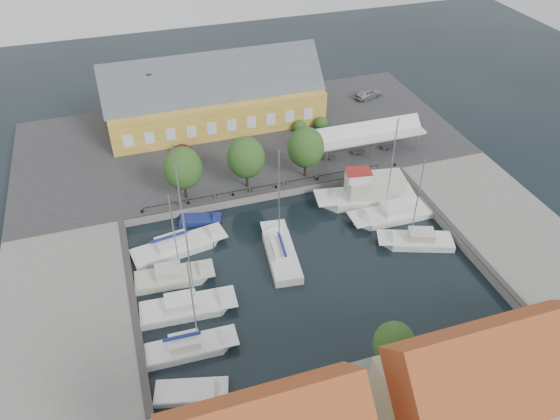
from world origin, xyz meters
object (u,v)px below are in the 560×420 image
object	(u,v)px
car_red	(186,154)
trawler	(369,194)
east_boat_b	(417,242)
west_boat_b	(173,278)
tent_canopy	(368,134)
west_boat_c	(186,309)
west_boat_d	(190,349)
warehouse	(210,99)
launch_nw	(200,221)
west_boat_a	(177,248)
car_silver	(368,94)
center_sailboat	(281,254)
east_boat_a	(392,215)
launch_sw	(190,393)

from	to	relation	value
car_red	trawler	size ratio (longest dim) A/B	0.35
east_boat_b	west_boat_b	xyz separation A→B (m)	(-24.64, 2.46, -0.00)
tent_canopy	west_boat_c	distance (m)	31.83
car_red	west_boat_d	xyz separation A→B (m)	(-4.89, -28.14, -1.41)
warehouse	car_red	world-z (taller)	warehouse
warehouse	tent_canopy	size ratio (longest dim) A/B	2.04
west_boat_d	launch_nw	distance (m)	17.18
west_boat_a	west_boat_b	distance (m)	4.31
car_silver	west_boat_d	world-z (taller)	west_boat_d
center_sailboat	east_boat_a	size ratio (longest dim) A/B	0.97
car_red	west_boat_b	distance (m)	20.12
center_sailboat	west_boat_b	distance (m)	10.77
car_red	launch_sw	bearing A→B (deg)	-123.11
warehouse	center_sailboat	world-z (taller)	center_sailboat
west_boat_a	launch_nw	distance (m)	4.89
center_sailboat	west_boat_d	distance (m)	13.77
west_boat_a	west_boat_c	bearing A→B (deg)	-94.04
car_red	east_boat_b	xyz separation A→B (m)	(19.73, -21.92, -1.42)
warehouse	west_boat_a	size ratio (longest dim) A/B	2.25
car_silver	west_boat_a	size ratio (longest dim) A/B	0.33
trawler	west_boat_d	world-z (taller)	west_boat_d
warehouse	west_boat_d	xyz separation A→B (m)	(-9.82, -36.46, -4.16)
west_boat_c	launch_nw	xyz separation A→B (m)	(3.64, 12.21, -0.17)
tent_canopy	west_boat_b	world-z (taller)	west_boat_b
car_red	center_sailboat	bearing A→B (deg)	-96.53
west_boat_b	launch_sw	world-z (taller)	west_boat_b
east_boat_b	car_red	bearing A→B (deg)	132.00
center_sailboat	west_boat_b	bearing A→B (deg)	179.60
west_boat_b	center_sailboat	bearing A→B (deg)	-0.40
east_boat_a	west_boat_b	size ratio (longest dim) A/B	1.23
tent_canopy	west_boat_b	bearing A→B (deg)	-152.24
east_boat_a	east_boat_b	distance (m)	4.82
launch_sw	launch_nw	world-z (taller)	launch_sw
car_red	west_boat_c	xyz separation A→B (m)	(-4.40, -23.68, -1.42)
warehouse	launch_sw	bearing A→B (deg)	-104.58
center_sailboat	launch_sw	bearing A→B (deg)	-132.11
launch_nw	east_boat_b	bearing A→B (deg)	-27.02
west_boat_a	launch_sw	distance (m)	17.04
center_sailboat	east_boat_a	world-z (taller)	east_boat_a
west_boat_c	launch_sw	size ratio (longest dim) A/B	1.95
east_boat_b	launch_sw	size ratio (longest dim) A/B	1.78
trawler	west_boat_a	xyz separation A→B (m)	(-22.00, -1.65, -0.75)
west_boat_d	east_boat_b	bearing A→B (deg)	14.20
tent_canopy	launch_nw	size ratio (longest dim) A/B	2.93
west_boat_d	east_boat_a	bearing A→B (deg)	24.49
warehouse	launch_nw	world-z (taller)	warehouse
car_silver	west_boat_a	bearing A→B (deg)	110.85
car_red	east_boat_a	world-z (taller)	east_boat_a
west_boat_b	launch_sw	bearing A→B (deg)	-93.16
east_boat_b	west_boat_d	bearing A→B (deg)	-165.80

